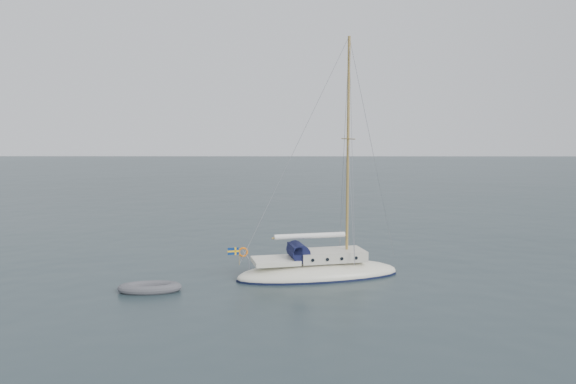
{
  "coord_description": "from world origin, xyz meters",
  "views": [
    {
      "loc": [
        0.43,
        -27.72,
        7.91
      ],
      "look_at": [
        0.23,
        0.0,
        4.9
      ],
      "focal_mm": 35.0,
      "sensor_mm": 36.0,
      "label": 1
    }
  ],
  "objects": [
    {
      "name": "ground",
      "position": [
        0.0,
        0.0,
        0.0
      ],
      "size": [
        300.0,
        300.0,
        0.0
      ],
      "primitive_type": "plane",
      "color": "black",
      "rests_on": "ground"
    },
    {
      "name": "sailboat",
      "position": [
        1.89,
        2.17,
        1.02
      ],
      "size": [
        9.48,
        2.84,
        13.49
      ],
      "rotation": [
        0.0,
        0.0,
        0.23
      ],
      "color": "beige",
      "rests_on": "ground"
    },
    {
      "name": "dinghy",
      "position": [
        -6.61,
        -0.72,
        0.2
      ],
      "size": [
        3.14,
        1.42,
        0.45
      ],
      "rotation": [
        0.0,
        0.0,
        0.12
      ],
      "color": "#494A4F",
      "rests_on": "ground"
    }
  ]
}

